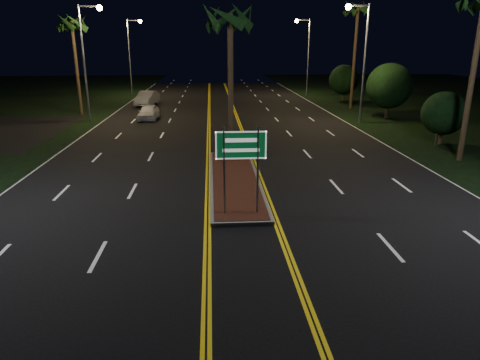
{
  "coord_description": "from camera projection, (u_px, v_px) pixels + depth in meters",
  "views": [
    {
      "loc": [
        -1.02,
        -11.79,
        6.06
      ],
      "look_at": [
        -0.14,
        1.28,
        1.9
      ],
      "focal_mm": 32.0,
      "sensor_mm": 36.0,
      "label": 1
    }
  ],
  "objects": [
    {
      "name": "highway_sign",
      "position": [
        241.0,
        153.0,
        15.05
      ],
      "size": [
        1.8,
        0.08,
        3.2
      ],
      "color": "gray",
      "rests_on": "ground"
    },
    {
      "name": "car_near",
      "position": [
        148.0,
        111.0,
        35.98
      ],
      "size": [
        2.09,
        4.45,
        1.46
      ],
      "primitive_type": "imported",
      "rotation": [
        0.0,
        0.0,
        -0.05
      ],
      "color": "white",
      "rests_on": "ground"
    },
    {
      "name": "streetlight_right_mid",
      "position": [
        361.0,
        50.0,
        33.0
      ],
      "size": [
        1.91,
        0.44,
        9.0
      ],
      "color": "gray",
      "rests_on": "ground"
    },
    {
      "name": "palm_left_far",
      "position": [
        72.0,
        24.0,
        36.58
      ],
      "size": [
        2.4,
        2.4,
        8.8
      ],
      "color": "#382819",
      "rests_on": "ground"
    },
    {
      "name": "shrub_mid",
      "position": [
        389.0,
        86.0,
        36.01
      ],
      "size": [
        3.78,
        3.78,
        4.62
      ],
      "color": "#382819",
      "rests_on": "ground"
    },
    {
      "name": "palm_right_far",
      "position": [
        358.0,
        10.0,
        39.69
      ],
      "size": [
        2.4,
        2.4,
        10.3
      ],
      "color": "#382819",
      "rests_on": "ground"
    },
    {
      "name": "streetlight_left_mid",
      "position": [
        88.0,
        50.0,
        33.55
      ],
      "size": [
        1.91,
        0.44,
        9.0
      ],
      "color": "gray",
      "rests_on": "ground"
    },
    {
      "name": "shrub_far",
      "position": [
        344.0,
        80.0,
        47.52
      ],
      "size": [
        3.24,
        3.24,
        3.96
      ],
      "color": "#382819",
      "rests_on": "ground"
    },
    {
      "name": "palm_median",
      "position": [
        230.0,
        19.0,
        20.9
      ],
      "size": [
        2.4,
        2.4,
        8.3
      ],
      "color": "#382819",
      "rests_on": "ground"
    },
    {
      "name": "ground",
      "position": [
        247.0,
        251.0,
        13.11
      ],
      "size": [
        120.0,
        120.0,
        0.0
      ],
      "primitive_type": "plane",
      "color": "black",
      "rests_on": "ground"
    },
    {
      "name": "shrub_near",
      "position": [
        444.0,
        114.0,
        26.7
      ],
      "size": [
        2.7,
        2.7,
        3.3
      ],
      "color": "#382819",
      "rests_on": "ground"
    },
    {
      "name": "streetlight_right_far",
      "position": [
        306.0,
        48.0,
        52.02
      ],
      "size": [
        1.91,
        0.44,
        9.0
      ],
      "color": "gray",
      "rests_on": "ground"
    },
    {
      "name": "warning_sign",
      "position": [
        439.0,
        115.0,
        26.3
      ],
      "size": [
        1.21,
        0.14,
        2.88
      ],
      "rotation": [
        0.0,
        0.0,
        -0.09
      ],
      "color": "gray",
      "rests_on": "ground"
    },
    {
      "name": "streetlight_left_far",
      "position": [
        132.0,
        48.0,
        52.57
      ],
      "size": [
        1.91,
        0.44,
        9.0
      ],
      "color": "gray",
      "rests_on": "ground"
    },
    {
      "name": "car_far",
      "position": [
        147.0,
        97.0,
        44.43
      ],
      "size": [
        2.96,
        5.39,
        1.7
      ],
      "primitive_type": "imported",
      "rotation": [
        0.0,
        0.0,
        -0.16
      ],
      "color": "#AFAFB9",
      "rests_on": "ground"
    },
    {
      "name": "median_island",
      "position": [
        235.0,
        180.0,
        19.74
      ],
      "size": [
        2.25,
        10.25,
        0.17
      ],
      "color": "gray",
      "rests_on": "ground"
    }
  ]
}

